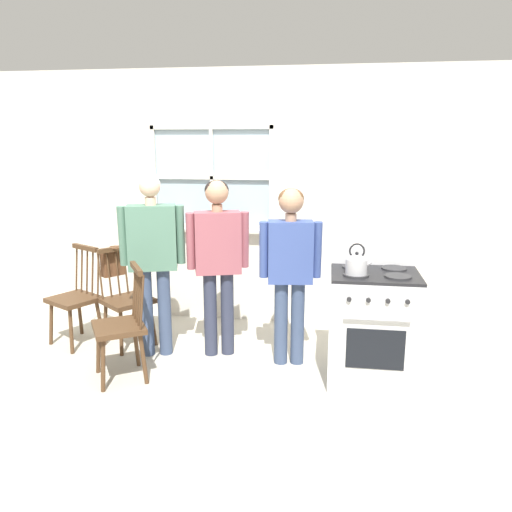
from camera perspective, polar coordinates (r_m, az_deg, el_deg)
name	(u,v)px	position (r m, az deg, el deg)	size (l,w,h in m)	color
ground_plane	(200,372)	(4.48, -6.41, -13.05)	(16.00, 16.00, 0.00)	#B2AD9E
wall_back	(231,201)	(5.42, -2.86, 6.34)	(6.40, 0.16, 2.70)	silver
chair_by_window	(127,301)	(5.01, -14.58, -4.95)	(0.57, 0.58, 0.97)	#4C331E
chair_near_wall	(76,299)	(5.20, -19.90, -4.65)	(0.56, 0.55, 0.97)	#4C331E
chair_center_cluster	(121,327)	(4.33, -15.13, -7.85)	(0.56, 0.57, 0.97)	#4C331E
person_elderly_left	(153,250)	(4.58, -11.73, 0.65)	(0.59, 0.32, 1.66)	#384766
person_teen_center	(218,251)	(4.51, -4.39, 0.59)	(0.57, 0.32, 1.63)	#2D3347
person_adult_right	(290,259)	(4.32, 3.93, -0.37)	(0.55, 0.26, 1.57)	#384766
stove	(372,325)	(4.28, 13.16, -7.67)	(0.72, 0.68, 1.08)	silver
kettle	(357,263)	(3.98, 11.42, -0.84)	(0.21, 0.17, 0.25)	#B7B7BC
potted_plant	(230,225)	(5.37, -3.02, 3.61)	(0.15, 0.15, 0.21)	#42474C
handbag	(113,262)	(5.12, -16.05, -0.68)	(0.25, 0.25, 0.31)	brown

